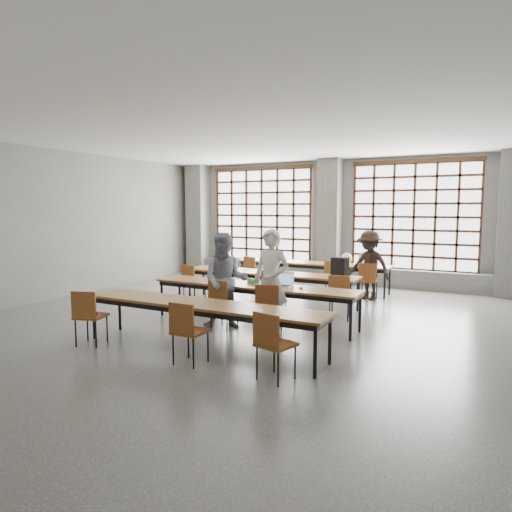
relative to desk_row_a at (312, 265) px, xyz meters
The scene contains 38 objects.
floor 3.92m from the desk_row_a, 89.99° to the right, with size 11.00×11.00×0.00m, color #4B4B49.
ceiling 4.79m from the desk_row_a, 89.99° to the right, with size 11.00×11.00×0.00m, color silver.
wall_back 1.97m from the desk_row_a, 89.98° to the left, with size 10.00×10.00×0.00m, color slate.
wall_left 6.41m from the desk_row_a, 142.32° to the right, with size 11.00×11.00×0.00m, color slate.
column_left 4.82m from the desk_row_a, 163.20° to the left, with size 0.60×0.55×3.50m, color #535350.
column_mid 1.74m from the desk_row_a, 89.97° to the left, with size 0.60×0.55×3.50m, color #535350.
column_right 4.82m from the desk_row_a, 16.80° to the left, with size 0.60×0.55×3.50m, color #535350.
window_left 3.00m from the desk_row_a, 145.26° to the left, with size 3.32×0.12×3.00m.
window_right 3.00m from the desk_row_a, 34.73° to the left, with size 3.32×0.12×3.00m.
sill_ledge 1.50m from the desk_row_a, 89.97° to the left, with size 9.80×0.35×0.50m, color #535350.
desk_row_a is the anchor object (origin of this frame).
desk_row_b 2.13m from the desk_row_a, 96.18° to the right, with size 4.00×0.70×0.73m.
desk_row_c 3.71m from the desk_row_a, 86.37° to the right, with size 4.00×0.70×0.73m.
desk_row_d 5.51m from the desk_row_a, 86.97° to the right, with size 4.00×0.70×0.73m.
chair_back_left 1.56m from the desk_row_a, 156.15° to the right, with size 0.51×0.51×0.88m.
chair_back_mid 1.02m from the desk_row_a, 38.39° to the right, with size 0.45×0.45×0.88m.
chair_back_right 1.73m from the desk_row_a, 21.38° to the right, with size 0.45×0.46×0.88m.
chair_mid_left 3.31m from the desk_row_a, 123.92° to the right, with size 0.49×0.49×0.88m.
chair_mid_centre 2.75m from the desk_row_a, 86.77° to the right, with size 0.50×0.50×0.88m.
chair_mid_right 3.17m from the desk_row_a, 59.97° to the right, with size 0.49×0.49×0.88m.
chair_front_left 4.33m from the desk_row_a, 90.92° to the right, with size 0.44×0.45×0.88m.
chair_front_right 4.41m from the desk_row_a, 78.88° to the right, with size 0.50×0.50×0.88m.
chair_near_left 6.28m from the desk_row_a, 102.74° to the right, with size 0.53×0.53×0.88m.
chair_near_mid 6.15m from the desk_row_a, 85.43° to the right, with size 0.43×0.43×0.88m.
chair_near_right 6.38m from the desk_row_a, 73.88° to the right, with size 0.51×0.51×0.88m.
student_male 4.29m from the desk_row_a, 78.76° to the right, with size 0.65×0.43×1.79m, color silver.
student_female 4.21m from the desk_row_a, 90.89° to the right, with size 0.83×0.65×1.71m, color #182648.
student_back 1.68m from the desk_row_a, 17.35° to the right, with size 1.04×0.60×1.61m, color black.
laptop_front 3.68m from the desk_row_a, 77.71° to the right, with size 0.37×0.32×0.26m.
laptop_back 1.36m from the desk_row_a, ahead, with size 0.38×0.33×0.26m.
mouse 3.91m from the desk_row_a, 72.34° to the right, with size 0.10×0.06×0.04m, color silver.
green_box 3.63m from the desk_row_a, 87.08° to the right, with size 0.25×0.09×0.09m, color green.
phone 3.82m from the desk_row_a, 83.78° to the right, with size 0.13×0.06×0.01m, color black.
paper_sheet_a 2.22m from the desk_row_a, 111.89° to the right, with size 0.30×0.21×0.00m, color white.
paper_sheet_c 2.12m from the desk_row_a, 93.49° to the right, with size 0.30×0.21×0.00m, color white.
backpack 2.49m from the desk_row_a, 56.40° to the right, with size 0.32×0.20×0.40m, color black.
plastic_bag 0.93m from the desk_row_a, ahead, with size 0.26×0.21×0.29m, color white.
red_pouch 6.22m from the desk_row_a, 103.10° to the right, with size 0.20×0.08×0.06m, color maroon.
Camera 1 is at (4.12, -7.21, 2.15)m, focal length 32.00 mm.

